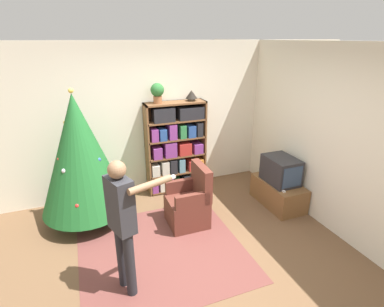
{
  "coord_description": "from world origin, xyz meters",
  "views": [
    {
      "loc": [
        -1.11,
        -2.88,
        2.64
      ],
      "look_at": [
        0.36,
        0.93,
        1.05
      ],
      "focal_mm": 28.0,
      "sensor_mm": 36.0,
      "label": 1
    }
  ],
  "objects_px": {
    "table_lamp": "(191,95)",
    "armchair": "(189,204)",
    "television": "(281,170)",
    "bookshelf": "(176,148)",
    "potted_plant": "(157,92)",
    "standing_person": "(123,218)",
    "christmas_tree": "(80,154)"
  },
  "relations": [
    {
      "from": "television",
      "to": "potted_plant",
      "type": "xyz_separation_m",
      "value": [
        -1.7,
        1.16,
        1.19
      ]
    },
    {
      "from": "christmas_tree",
      "to": "table_lamp",
      "type": "xyz_separation_m",
      "value": [
        1.89,
        0.49,
        0.64
      ]
    },
    {
      "from": "christmas_tree",
      "to": "bookshelf",
      "type": "bearing_deg",
      "value": 16.88
    },
    {
      "from": "bookshelf",
      "to": "potted_plant",
      "type": "bearing_deg",
      "value": 178.21
    },
    {
      "from": "standing_person",
      "to": "potted_plant",
      "type": "distance_m",
      "value": 2.46
    },
    {
      "from": "television",
      "to": "standing_person",
      "type": "xyz_separation_m",
      "value": [
        -2.67,
        -0.93,
        0.29
      ]
    },
    {
      "from": "bookshelf",
      "to": "standing_person",
      "type": "bearing_deg",
      "value": -121.33
    },
    {
      "from": "armchair",
      "to": "television",
      "type": "bearing_deg",
      "value": 89.91
    },
    {
      "from": "potted_plant",
      "to": "christmas_tree",
      "type": "bearing_deg",
      "value": -159.13
    },
    {
      "from": "television",
      "to": "christmas_tree",
      "type": "height_order",
      "value": "christmas_tree"
    },
    {
      "from": "christmas_tree",
      "to": "armchair",
      "type": "relative_size",
      "value": 2.2
    },
    {
      "from": "bookshelf",
      "to": "armchair",
      "type": "xyz_separation_m",
      "value": [
        -0.18,
        -1.13,
        -0.48
      ]
    },
    {
      "from": "armchair",
      "to": "standing_person",
      "type": "height_order",
      "value": "standing_person"
    },
    {
      "from": "standing_person",
      "to": "armchair",
      "type": "bearing_deg",
      "value": 111.92
    },
    {
      "from": "christmas_tree",
      "to": "standing_person",
      "type": "height_order",
      "value": "christmas_tree"
    },
    {
      "from": "armchair",
      "to": "bookshelf",
      "type": "bearing_deg",
      "value": 171.81
    },
    {
      "from": "potted_plant",
      "to": "table_lamp",
      "type": "relative_size",
      "value": 1.64
    },
    {
      "from": "table_lamp",
      "to": "armchair",
      "type": "bearing_deg",
      "value": -112.45
    },
    {
      "from": "bookshelf",
      "to": "table_lamp",
      "type": "distance_m",
      "value": 0.97
    },
    {
      "from": "potted_plant",
      "to": "table_lamp",
      "type": "bearing_deg",
      "value": -0.0
    },
    {
      "from": "standing_person",
      "to": "bookshelf",
      "type": "bearing_deg",
      "value": 129.46
    },
    {
      "from": "bookshelf",
      "to": "potted_plant",
      "type": "relative_size",
      "value": 4.94
    },
    {
      "from": "standing_person",
      "to": "potted_plant",
      "type": "height_order",
      "value": "potted_plant"
    },
    {
      "from": "television",
      "to": "table_lamp",
      "type": "xyz_separation_m",
      "value": [
        -1.11,
        1.16,
        1.1
      ]
    },
    {
      "from": "armchair",
      "to": "potted_plant",
      "type": "distance_m",
      "value": 1.88
    },
    {
      "from": "television",
      "to": "potted_plant",
      "type": "height_order",
      "value": "potted_plant"
    },
    {
      "from": "television",
      "to": "christmas_tree",
      "type": "relative_size",
      "value": 0.29
    },
    {
      "from": "armchair",
      "to": "table_lamp",
      "type": "distance_m",
      "value": 1.86
    },
    {
      "from": "bookshelf",
      "to": "potted_plant",
      "type": "xyz_separation_m",
      "value": [
        -0.3,
        0.01,
        1.01
      ]
    },
    {
      "from": "television",
      "to": "table_lamp",
      "type": "height_order",
      "value": "table_lamp"
    },
    {
      "from": "television",
      "to": "armchair",
      "type": "bearing_deg",
      "value": 179.2
    },
    {
      "from": "bookshelf",
      "to": "standing_person",
      "type": "height_order",
      "value": "bookshelf"
    }
  ]
}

